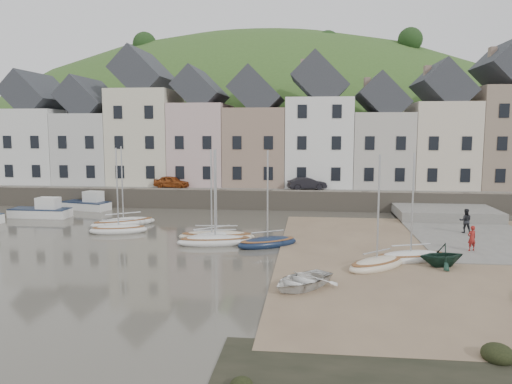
# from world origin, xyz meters

# --- Properties ---
(ground) EXTENTS (160.00, 160.00, 0.00)m
(ground) POSITION_xyz_m (0.00, 0.00, 0.00)
(ground) COLOR #443F35
(ground) RESTS_ON ground
(quay_land) EXTENTS (90.00, 30.00, 1.50)m
(quay_land) POSITION_xyz_m (0.00, 32.00, 0.75)
(quay_land) COLOR #375622
(quay_land) RESTS_ON ground
(quay_street) EXTENTS (70.00, 7.00, 0.10)m
(quay_street) POSITION_xyz_m (0.00, 20.50, 1.55)
(quay_street) COLOR slate
(quay_street) RESTS_ON quay_land
(seawall) EXTENTS (70.00, 1.20, 1.80)m
(seawall) POSITION_xyz_m (0.00, 17.00, 0.90)
(seawall) COLOR slate
(seawall) RESTS_ON ground
(beach) EXTENTS (18.00, 26.00, 0.06)m
(beach) POSITION_xyz_m (11.00, 0.00, 0.03)
(beach) COLOR brown
(beach) RESTS_ON ground
(slipway) EXTENTS (8.00, 18.00, 0.12)m
(slipway) POSITION_xyz_m (15.00, 8.00, 0.06)
(slipway) COLOR slate
(slipway) RESTS_ON ground
(hillside) EXTENTS (134.40, 84.00, 84.00)m
(hillside) POSITION_xyz_m (-5.00, 60.00, -17.99)
(hillside) COLOR #375622
(hillside) RESTS_ON ground
(townhouse_terrace) EXTENTS (61.05, 8.00, 13.93)m
(townhouse_terrace) POSITION_xyz_m (1.76, 24.00, 7.32)
(townhouse_terrace) COLOR silver
(townhouse_terrace) RESTS_ON quay_land
(sailboat_0) EXTENTS (4.91, 4.24, 6.32)m
(sailboat_0) POSITION_xyz_m (-10.55, 7.94, 0.26)
(sailboat_0) COLOR silver
(sailboat_0) RESTS_ON ground
(sailboat_1) EXTENTS (4.34, 2.64, 6.32)m
(sailboat_1) POSITION_xyz_m (-9.87, 5.25, 0.27)
(sailboat_1) COLOR silver
(sailboat_1) RESTS_ON ground
(sailboat_2) EXTENTS (5.28, 1.97, 6.32)m
(sailboat_2) POSITION_xyz_m (-2.43, 3.81, 0.26)
(sailboat_2) COLOR beige
(sailboat_2) RESTS_ON ground
(sailboat_3) EXTENTS (5.12, 2.59, 6.32)m
(sailboat_3) POSITION_xyz_m (-2.24, 2.36, 0.26)
(sailboat_3) COLOR silver
(sailboat_3) RESTS_ON ground
(sailboat_4) EXTENTS (4.73, 4.33, 6.32)m
(sailboat_4) POSITION_xyz_m (-2.63, 3.17, 0.26)
(sailboat_4) COLOR silver
(sailboat_4) RESTS_ON ground
(sailboat_5) EXTENTS (4.27, 3.40, 6.32)m
(sailboat_5) POSITION_xyz_m (1.16, 2.24, 0.27)
(sailboat_5) COLOR #121F3A
(sailboat_5) RESTS_ON ground
(sailboat_6) EXTENTS (4.62, 2.85, 6.32)m
(sailboat_6) POSITION_xyz_m (9.49, -0.52, 0.26)
(sailboat_6) COLOR silver
(sailboat_6) RESTS_ON ground
(sailboat_7) EXTENTS (3.93, 3.78, 6.32)m
(sailboat_7) POSITION_xyz_m (7.41, -2.26, 0.27)
(sailboat_7) COLOR beige
(sailboat_7) RESTS_ON ground
(motorboat_0) EXTENTS (5.05, 1.82, 1.70)m
(motorboat_0) POSITION_xyz_m (-18.76, 10.70, 0.58)
(motorboat_0) COLOR silver
(motorboat_0) RESTS_ON ground
(motorboat_2) EXTENTS (4.78, 2.80, 1.70)m
(motorboat_2) POSITION_xyz_m (-16.72, 15.05, 0.58)
(motorboat_2) COLOR silver
(motorboat_2) RESTS_ON ground
(rowboat_white) EXTENTS (4.13, 4.29, 0.72)m
(rowboat_white) POSITION_xyz_m (3.50, -6.14, 0.42)
(rowboat_white) COLOR white
(rowboat_white) RESTS_ON beach
(rowboat_green) EXTENTS (2.91, 2.68, 1.29)m
(rowboat_green) POSITION_xyz_m (10.88, -1.64, 0.70)
(rowboat_green) COLOR #163125
(rowboat_green) RESTS_ON beach
(person_red) EXTENTS (0.65, 0.55, 1.53)m
(person_red) POSITION_xyz_m (13.53, 2.00, 0.88)
(person_red) COLOR maroon
(person_red) RESTS_ON slipway
(person_dark) EXTENTS (0.94, 0.79, 1.72)m
(person_dark) POSITION_xyz_m (14.74, 7.42, 0.98)
(person_dark) COLOR black
(person_dark) RESTS_ON slipway
(car_left) EXTENTS (3.79, 2.19, 1.21)m
(car_left) POSITION_xyz_m (-10.00, 19.50, 2.21)
(car_left) COLOR #933F15
(car_left) RESTS_ON quay_street
(car_right) EXTENTS (3.92, 2.37, 1.22)m
(car_right) POSITION_xyz_m (3.44, 19.50, 2.21)
(car_right) COLOR black
(car_right) RESTS_ON quay_street
(shore_rocks) EXTENTS (14.00, 6.18, 0.75)m
(shore_rocks) POSITION_xyz_m (9.52, -14.50, 0.11)
(shore_rocks) COLOR black
(shore_rocks) RESTS_ON ground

